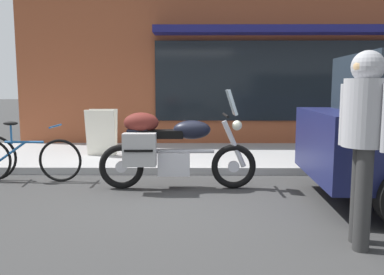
# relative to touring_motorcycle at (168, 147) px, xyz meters

# --- Properties ---
(ground_plane) EXTENTS (80.00, 80.00, 0.00)m
(ground_plane) POSITION_rel_touring_motorcycle_xyz_m (0.28, -0.41, -0.60)
(ground_plane) COLOR #353535
(touring_motorcycle) EXTENTS (2.20, 0.70, 1.39)m
(touring_motorcycle) POSITION_rel_touring_motorcycle_xyz_m (0.00, 0.00, 0.00)
(touring_motorcycle) COLOR black
(touring_motorcycle) RESTS_ON ground_plane
(parked_bicycle) EXTENTS (1.71, 0.48, 0.91)m
(parked_bicycle) POSITION_rel_touring_motorcycle_xyz_m (-2.19, 0.43, -0.24)
(parked_bicycle) COLOR black
(parked_bicycle) RESTS_ON ground_plane
(pedestrian_walking) EXTENTS (0.50, 0.52, 1.74)m
(pedestrian_walking) POSITION_rel_touring_motorcycle_xyz_m (1.85, -2.00, 0.50)
(pedestrian_walking) COLOR #2D2D2D
(pedestrian_walking) RESTS_ON ground_plane
(sandwich_board_sign) EXTENTS (0.55, 0.40, 0.87)m
(sandwich_board_sign) POSITION_rel_touring_motorcycle_xyz_m (-1.42, 2.10, -0.04)
(sandwich_board_sign) COLOR silver
(sandwich_board_sign) RESTS_ON sidewalk_curb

